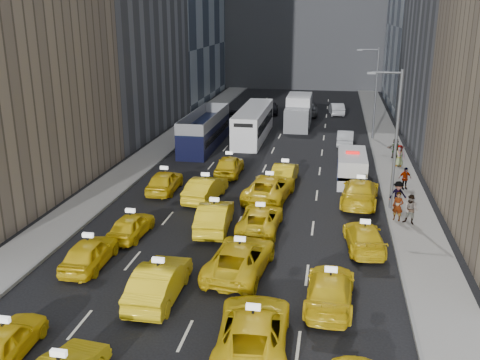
% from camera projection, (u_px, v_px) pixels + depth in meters
% --- Properties ---
extents(ground, '(160.00, 160.00, 0.00)m').
position_uv_depth(ground, '(208.00, 287.00, 25.07)').
color(ground, black).
rests_on(ground, ground).
extents(sidewalk_west, '(3.00, 90.00, 0.15)m').
position_uv_depth(sidewalk_west, '(161.00, 147.00, 50.25)').
color(sidewalk_west, gray).
rests_on(sidewalk_west, ground).
extents(sidewalk_east, '(3.00, 90.00, 0.15)m').
position_uv_depth(sidewalk_east, '(391.00, 158.00, 46.75)').
color(sidewalk_east, gray).
rests_on(sidewalk_east, ground).
extents(curb_west, '(0.15, 90.00, 0.18)m').
position_uv_depth(curb_west, '(176.00, 148.00, 50.01)').
color(curb_west, slate).
rests_on(curb_west, ground).
extents(curb_east, '(0.15, 90.00, 0.18)m').
position_uv_depth(curb_east, '(374.00, 157.00, 46.99)').
color(curb_east, slate).
rests_on(curb_east, ground).
extents(streetlight_near, '(2.15, 0.22, 9.00)m').
position_uv_depth(streetlight_near, '(394.00, 136.00, 33.31)').
color(streetlight_near, '#595B60').
rests_on(streetlight_near, ground).
extents(streetlight_far, '(2.15, 0.22, 9.00)m').
position_uv_depth(streetlight_far, '(375.00, 91.00, 52.07)').
color(streetlight_far, '#595B60').
rests_on(streetlight_far, ground).
extents(taxi_0, '(1.76, 4.09, 1.38)m').
position_uv_depth(taxi_0, '(6.00, 341.00, 19.81)').
color(taxi_0, yellow).
rests_on(taxi_0, ground).
extents(taxi_2, '(3.06, 5.97, 1.61)m').
position_uv_depth(taxi_2, '(253.00, 331.00, 20.22)').
color(taxi_2, yellow).
rests_on(taxi_2, ground).
extents(taxi_4, '(1.84, 4.40, 1.49)m').
position_uv_depth(taxi_4, '(90.00, 253.00, 26.88)').
color(taxi_4, yellow).
rests_on(taxi_4, ground).
extents(taxi_5, '(1.79, 5.07, 1.67)m').
position_uv_depth(taxi_5, '(159.00, 281.00, 23.85)').
color(taxi_5, yellow).
rests_on(taxi_5, ground).
extents(taxi_6, '(3.17, 5.93, 1.58)m').
position_uv_depth(taxi_6, '(240.00, 258.00, 26.22)').
color(taxi_6, yellow).
rests_on(taxi_6, ground).
extents(taxi_7, '(2.26, 5.14, 1.47)m').
position_uv_depth(taxi_7, '(330.00, 289.00, 23.40)').
color(taxi_7, yellow).
rests_on(taxi_7, ground).
extents(taxi_8, '(1.79, 4.09, 1.37)m').
position_uv_depth(taxi_8, '(131.00, 225.00, 30.45)').
color(taxi_8, yellow).
rests_on(taxi_8, ground).
extents(taxi_9, '(2.11, 5.14, 1.66)m').
position_uv_depth(taxi_9, '(215.00, 216.00, 31.42)').
color(taxi_9, yellow).
rests_on(taxi_9, ground).
extents(taxi_10, '(2.41, 5.01, 1.38)m').
position_uv_depth(taxi_10, '(260.00, 219.00, 31.40)').
color(taxi_10, yellow).
rests_on(taxi_10, ground).
extents(taxi_11, '(2.37, 4.85, 1.36)m').
position_uv_depth(taxi_11, '(364.00, 237.00, 28.91)').
color(taxi_11, yellow).
rests_on(taxi_11, ground).
extents(taxi_12, '(1.95, 4.60, 1.55)m').
position_uv_depth(taxi_12, '(165.00, 181.00, 38.01)').
color(taxi_12, yellow).
rests_on(taxi_12, ground).
extents(taxi_13, '(2.28, 5.01, 1.60)m').
position_uv_depth(taxi_13, '(206.00, 189.00, 36.39)').
color(taxi_13, yellow).
rests_on(taxi_13, ground).
extents(taxi_14, '(3.41, 6.18, 1.64)m').
position_uv_depth(taxi_14, '(269.00, 188.00, 36.50)').
color(taxi_14, yellow).
rests_on(taxi_14, ground).
extents(taxi_15, '(2.85, 5.88, 1.65)m').
position_uv_depth(taxi_15, '(360.00, 192.00, 35.68)').
color(taxi_15, yellow).
rests_on(taxi_15, ground).
extents(taxi_16, '(1.91, 4.65, 1.58)m').
position_uv_depth(taxi_16, '(229.00, 165.00, 41.86)').
color(taxi_16, yellow).
rests_on(taxi_16, ground).
extents(taxi_17, '(1.80, 4.62, 1.50)m').
position_uv_depth(taxi_17, '(285.00, 173.00, 40.05)').
color(taxi_17, yellow).
rests_on(taxi_17, ground).
extents(nypd_van, '(2.29, 5.51, 2.33)m').
position_uv_depth(nypd_van, '(352.00, 168.00, 40.23)').
color(nypd_van, silver).
rests_on(nypd_van, ground).
extents(double_decker, '(3.99, 11.33, 3.23)m').
position_uv_depth(double_decker, '(205.00, 130.00, 50.41)').
color(double_decker, black).
rests_on(double_decker, ground).
extents(city_bus, '(3.19, 12.16, 3.11)m').
position_uv_depth(city_bus, '(253.00, 123.00, 53.69)').
color(city_bus, white).
rests_on(city_bus, ground).
extents(box_truck, '(2.80, 7.58, 3.43)m').
position_uv_depth(box_truck, '(298.00, 112.00, 58.89)').
color(box_truck, silver).
rests_on(box_truck, ground).
extents(misc_car_0, '(1.65, 4.38, 1.43)m').
position_uv_depth(misc_car_0, '(345.00, 137.00, 51.35)').
color(misc_car_0, '#B6BABF').
rests_on(misc_car_0, ground).
extents(misc_car_1, '(2.64, 5.07, 1.36)m').
position_uv_depth(misc_car_1, '(234.00, 116.00, 62.12)').
color(misc_car_1, black).
rests_on(misc_car_1, ground).
extents(misc_car_2, '(2.45, 5.59, 1.60)m').
position_uv_depth(misc_car_2, '(308.00, 109.00, 65.75)').
color(misc_car_2, slate).
rests_on(misc_car_2, ground).
extents(misc_car_3, '(2.23, 4.66, 1.54)m').
position_uv_depth(misc_car_3, '(271.00, 108.00, 66.62)').
color(misc_car_3, black).
rests_on(misc_car_3, ground).
extents(misc_car_4, '(2.08, 4.63, 1.48)m').
position_uv_depth(misc_car_4, '(337.00, 109.00, 66.20)').
color(misc_car_4, '#B4B6BC').
rests_on(misc_car_4, ground).
extents(pedestrian_0, '(0.77, 0.65, 1.80)m').
position_uv_depth(pedestrian_0, '(398.00, 206.00, 32.37)').
color(pedestrian_0, gray).
rests_on(pedestrian_0, sidewalk_east).
extents(pedestrian_1, '(1.00, 0.80, 1.81)m').
position_uv_depth(pedestrian_1, '(411.00, 210.00, 31.82)').
color(pedestrian_1, gray).
rests_on(pedestrian_1, sidewalk_east).
extents(pedestrian_2, '(1.25, 0.76, 1.80)m').
position_uv_depth(pedestrian_2, '(398.00, 195.00, 34.40)').
color(pedestrian_2, gray).
rests_on(pedestrian_2, sidewalk_east).
extents(pedestrian_3, '(1.03, 0.71, 1.61)m').
position_uv_depth(pedestrian_3, '(405.00, 178.00, 38.09)').
color(pedestrian_3, gray).
rests_on(pedestrian_3, sidewalk_east).
extents(pedestrian_4, '(0.94, 0.63, 1.77)m').
position_uv_depth(pedestrian_4, '(399.00, 156.00, 43.73)').
color(pedestrian_4, gray).
rests_on(pedestrian_4, sidewalk_east).
extents(pedestrian_5, '(1.67, 0.88, 1.73)m').
position_uv_depth(pedestrian_5, '(395.00, 148.00, 46.21)').
color(pedestrian_5, gray).
rests_on(pedestrian_5, sidewalk_east).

